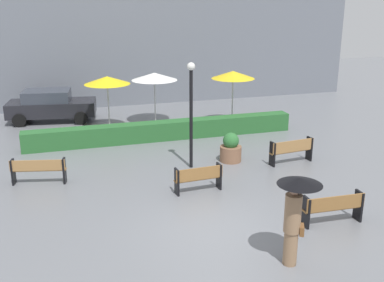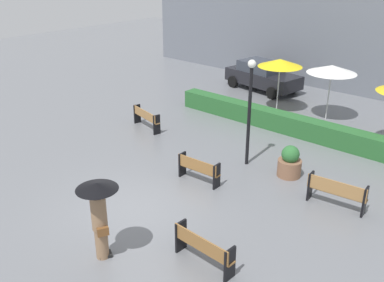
{
  "view_description": "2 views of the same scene",
  "coord_description": "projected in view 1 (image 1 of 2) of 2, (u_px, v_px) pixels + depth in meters",
  "views": [
    {
      "loc": [
        -3.81,
        -10.18,
        5.88
      ],
      "look_at": [
        0.86,
        4.99,
        0.92
      ],
      "focal_mm": 42.93,
      "sensor_mm": 36.0,
      "label": 1
    },
    {
      "loc": [
        8.65,
        -7.2,
        7.0
      ],
      "look_at": [
        -0.28,
        2.96,
        1.18
      ],
      "focal_mm": 40.95,
      "sensor_mm": 36.0,
      "label": 2
    }
  ],
  "objects": [
    {
      "name": "ground_plane",
      "position": [
        216.0,
        231.0,
        12.11
      ],
      "size": [
        60.0,
        60.0,
        0.0
      ],
      "primitive_type": "plane",
      "color": "slate"
    },
    {
      "name": "bench_far_right",
      "position": [
        292.0,
        149.0,
        16.9
      ],
      "size": [
        1.77,
        0.51,
        0.91
      ],
      "color": "#9E7242",
      "rests_on": "ground"
    },
    {
      "name": "bench_near_right",
      "position": [
        334.0,
        207.0,
        12.35
      ],
      "size": [
        1.72,
        0.44,
        0.85
      ],
      "color": "olive",
      "rests_on": "ground"
    },
    {
      "name": "patio_umbrella_white",
      "position": [
        154.0,
        77.0,
        21.66
      ],
      "size": [
        2.17,
        2.17,
        2.51
      ],
      "color": "silver",
      "rests_on": "ground"
    },
    {
      "name": "pedestrian_with_umbrella",
      "position": [
        295.0,
        209.0,
        10.2
      ],
      "size": [
        1.01,
        1.01,
        2.15
      ],
      "color": "#8C6B4C",
      "rests_on": "ground"
    },
    {
      "name": "bench_mid_center",
      "position": [
        199.0,
        177.0,
        14.41
      ],
      "size": [
        1.56,
        0.43,
        0.84
      ],
      "color": "olive",
      "rests_on": "ground"
    },
    {
      "name": "hedge_strip",
      "position": [
        164.0,
        131.0,
        19.83
      ],
      "size": [
        11.69,
        0.7,
        0.79
      ],
      "primitive_type": "cube",
      "color": "#28602D",
      "rests_on": "ground"
    },
    {
      "name": "bench_far_left",
      "position": [
        38.0,
        169.0,
        15.03
      ],
      "size": [
        1.79,
        0.7,
        0.85
      ],
      "color": "#9E7242",
      "rests_on": "ground"
    },
    {
      "name": "lamp_post",
      "position": [
        191.0,
        104.0,
        15.98
      ],
      "size": [
        0.28,
        0.28,
        3.79
      ],
      "color": "black",
      "rests_on": "ground"
    },
    {
      "name": "patio_umbrella_yellow_far",
      "position": [
        233.0,
        75.0,
        21.38
      ],
      "size": [
        2.02,
        2.02,
        2.63
      ],
      "color": "silver",
      "rests_on": "ground"
    },
    {
      "name": "parked_car",
      "position": [
        51.0,
        105.0,
        22.65
      ],
      "size": [
        4.41,
        2.46,
        1.57
      ],
      "color": "black",
      "rests_on": "ground"
    },
    {
      "name": "planter_pot",
      "position": [
        231.0,
        149.0,
        17.15
      ],
      "size": [
        0.81,
        0.81,
        1.11
      ],
      "color": "brown",
      "rests_on": "ground"
    },
    {
      "name": "patio_umbrella_yellow",
      "position": [
        107.0,
        80.0,
        20.53
      ],
      "size": [
        2.06,
        2.06,
        2.53
      ],
      "color": "silver",
      "rests_on": "ground"
    }
  ]
}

